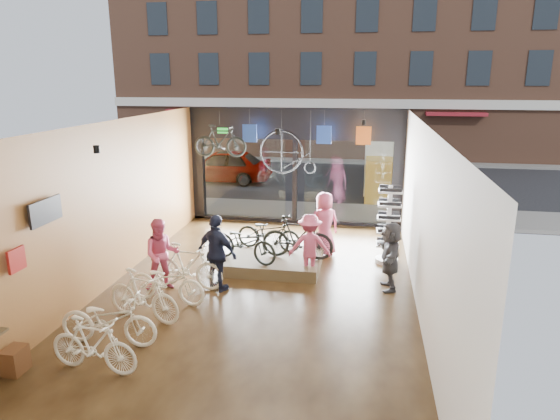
% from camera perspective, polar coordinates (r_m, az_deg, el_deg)
% --- Properties ---
extents(ground_plane, '(7.00, 12.00, 0.04)m').
position_cam_1_polar(ground_plane, '(11.38, -2.76, -9.89)').
color(ground_plane, black).
rests_on(ground_plane, ground).
extents(ceiling, '(7.00, 12.00, 0.04)m').
position_cam_1_polar(ceiling, '(10.36, -3.03, 9.76)').
color(ceiling, black).
rests_on(ceiling, ground).
extents(wall_left, '(0.04, 12.00, 3.80)m').
position_cam_1_polar(wall_left, '(11.97, -19.55, 0.28)').
color(wall_left, '#AB7736').
rests_on(wall_left, ground).
extents(wall_right, '(0.04, 12.00, 3.80)m').
position_cam_1_polar(wall_right, '(10.53, 16.15, -1.39)').
color(wall_right, beige).
rests_on(wall_right, ground).
extents(wall_back, '(7.00, 0.04, 3.80)m').
position_cam_1_polar(wall_back, '(5.46, -17.64, -17.37)').
color(wall_back, beige).
rests_on(wall_back, ground).
extents(storefront, '(7.00, 0.26, 3.80)m').
position_cam_1_polar(storefront, '(16.48, 1.74, 4.98)').
color(storefront, black).
rests_on(storefront, ground).
extents(exit_sign, '(0.35, 0.06, 0.18)m').
position_cam_1_polar(exit_sign, '(16.71, -6.57, 9.01)').
color(exit_sign, '#198C26').
rests_on(exit_sign, storefront).
extents(street_road, '(30.00, 18.00, 0.02)m').
position_cam_1_polar(street_road, '(25.61, 4.61, 4.20)').
color(street_road, black).
rests_on(street_road, ground).
extents(sidewalk_near, '(30.00, 2.40, 0.12)m').
position_cam_1_polar(sidewalk_near, '(18.04, 2.24, -0.13)').
color(sidewalk_near, slate).
rests_on(sidewalk_near, ground).
extents(sidewalk_far, '(30.00, 2.00, 0.12)m').
position_cam_1_polar(sidewalk_far, '(29.53, 5.36, 5.76)').
color(sidewalk_far, slate).
rests_on(sidewalk_far, ground).
extents(opposite_building, '(26.00, 5.00, 14.00)m').
position_cam_1_polar(opposite_building, '(31.72, 6.07, 18.95)').
color(opposite_building, brown).
rests_on(opposite_building, ground).
extents(street_car, '(4.53, 1.82, 1.54)m').
position_cam_1_polar(street_car, '(23.37, -6.60, 5.06)').
color(street_car, gray).
rests_on(street_car, street_road).
extents(box_truck, '(2.14, 6.43, 2.53)m').
position_cam_1_polar(box_truck, '(21.37, 12.55, 5.21)').
color(box_truck, silver).
rests_on(box_truck, street_road).
extents(floor_bike_1, '(1.65, 0.62, 0.97)m').
position_cam_1_polar(floor_bike_1, '(9.06, -20.57, -14.23)').
color(floor_bike_1, white).
rests_on(floor_bike_1, ground_plane).
extents(floor_bike_2, '(1.86, 0.67, 0.97)m').
position_cam_1_polar(floor_bike_2, '(9.79, -19.01, -11.78)').
color(floor_bike_2, white).
rests_on(floor_bike_2, ground_plane).
extents(floor_bike_3, '(1.81, 0.95, 1.05)m').
position_cam_1_polar(floor_bike_3, '(10.50, -15.36, -9.38)').
color(floor_bike_3, white).
rests_on(floor_bike_3, ground_plane).
extents(floor_bike_4, '(1.86, 0.87, 0.94)m').
position_cam_1_polar(floor_bike_4, '(11.16, -12.81, -8.01)').
color(floor_bike_4, white).
rests_on(floor_bike_4, ground_plane).
extents(floor_bike_5, '(1.84, 0.75, 1.07)m').
position_cam_1_polar(floor_bike_5, '(11.78, -10.55, -6.29)').
color(floor_bike_5, white).
rests_on(floor_bike_5, ground_plane).
extents(display_platform, '(2.40, 1.80, 0.30)m').
position_cam_1_polar(display_platform, '(12.90, -0.74, -5.95)').
color(display_platform, '#453620').
rests_on(display_platform, ground_plane).
extents(display_bike_left, '(1.97, 1.27, 0.98)m').
position_cam_1_polar(display_bike_left, '(12.43, -4.15, -3.70)').
color(display_bike_left, black).
rests_on(display_bike_left, display_platform).
extents(display_bike_mid, '(1.86, 0.63, 1.10)m').
position_cam_1_polar(display_bike_mid, '(12.56, 2.00, -3.17)').
color(display_bike_mid, black).
rests_on(display_bike_mid, display_platform).
extents(display_bike_right, '(1.86, 0.93, 0.93)m').
position_cam_1_polar(display_bike_right, '(13.22, -1.29, -2.61)').
color(display_bike_right, black).
rests_on(display_bike_right, display_platform).
extents(customer_1, '(1.00, 0.92, 1.68)m').
position_cam_1_polar(customer_1, '(11.73, -13.36, -4.97)').
color(customer_1, '#CC4C72').
rests_on(customer_1, ground_plane).
extents(customer_2, '(1.14, 0.80, 1.80)m').
position_cam_1_polar(customer_2, '(11.41, -7.21, -4.93)').
color(customer_2, '#161C33').
rests_on(customer_2, ground_plane).
extents(customer_3, '(1.09, 0.71, 1.58)m').
position_cam_1_polar(customer_3, '(12.15, 3.40, -4.10)').
color(customer_3, '#CC4C72').
rests_on(customer_3, ground_plane).
extents(customer_4, '(1.03, 0.91, 1.77)m').
position_cam_1_polar(customer_4, '(13.63, 5.06, -1.60)').
color(customer_4, '#CC4C72').
rests_on(customer_4, ground_plane).
extents(customer_5, '(0.59, 1.52, 1.61)m').
position_cam_1_polar(customer_5, '(11.71, 12.47, -5.14)').
color(customer_5, '#3F3F44').
rests_on(customer_5, ground_plane).
extents(sunglasses_rack, '(0.68, 0.59, 2.07)m').
position_cam_1_polar(sunglasses_rack, '(13.30, 12.30, -1.64)').
color(sunglasses_rack, white).
rests_on(sunglasses_rack, ground_plane).
extents(wall_merch, '(0.40, 2.40, 2.60)m').
position_cam_1_polar(wall_merch, '(9.35, -28.95, -8.73)').
color(wall_merch, navy).
rests_on(wall_merch, wall_left).
extents(penny_farthing, '(1.66, 0.06, 1.33)m').
position_cam_1_polar(penny_farthing, '(15.21, 1.20, 6.43)').
color(penny_farthing, black).
rests_on(penny_farthing, ceiling).
extents(hung_bike, '(1.59, 0.49, 0.95)m').
position_cam_1_polar(hung_bike, '(15.01, -6.86, 7.85)').
color(hung_bike, black).
rests_on(hung_bike, ceiling).
extents(jersey_left, '(0.45, 0.03, 0.55)m').
position_cam_1_polar(jersey_left, '(15.78, -3.49, 8.73)').
color(jersey_left, '#1E3F99').
rests_on(jersey_left, ceiling).
extents(jersey_mid, '(0.45, 0.03, 0.55)m').
position_cam_1_polar(jersey_mid, '(15.41, 5.05, 8.55)').
color(jersey_mid, '#1E3F99').
rests_on(jersey_mid, ceiling).
extents(jersey_right, '(0.45, 0.03, 0.55)m').
position_cam_1_polar(jersey_right, '(15.36, 9.53, 8.38)').
color(jersey_right, '#CC5919').
rests_on(jersey_right, ceiling).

